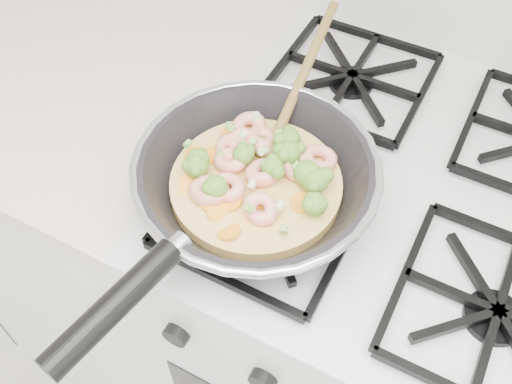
% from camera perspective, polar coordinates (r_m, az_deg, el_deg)
% --- Properties ---
extents(stove, '(0.60, 0.60, 0.92)m').
position_cam_1_polar(stove, '(1.20, 10.54, -12.49)').
color(stove, silver).
rests_on(stove, ground).
extents(counter_left, '(1.00, 0.60, 0.90)m').
position_cam_1_polar(counter_left, '(1.47, -19.58, 1.19)').
color(counter_left, white).
rests_on(counter_left, ground).
extents(skillet, '(0.31, 0.64, 0.10)m').
position_cam_1_polar(skillet, '(0.73, -0.17, 1.32)').
color(skillet, black).
rests_on(skillet, stove).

